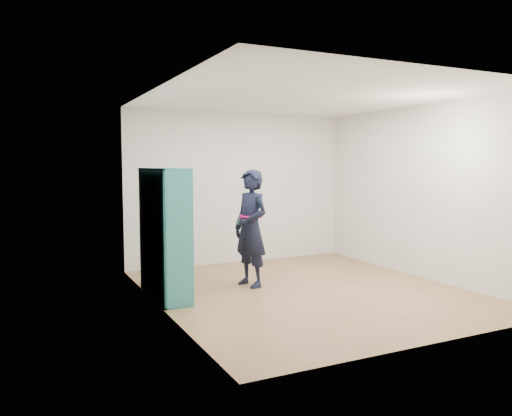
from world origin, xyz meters
name	(u,v)px	position (x,y,z in m)	size (l,w,h in m)	color
floor	(307,291)	(0.00, 0.00, 0.00)	(4.50, 4.50, 0.00)	olive
ceiling	(309,96)	(0.00, 0.00, 2.60)	(4.50, 4.50, 0.00)	white
wall_left	(161,200)	(-2.00, 0.00, 1.30)	(0.02, 4.50, 2.60)	silver
wall_right	(421,192)	(2.00, 0.00, 1.30)	(0.02, 4.50, 2.60)	silver
wall_back	(239,188)	(0.00, 2.25, 1.30)	(4.00, 0.02, 2.60)	silver
wall_front	(435,209)	(0.00, -2.25, 1.30)	(4.00, 0.02, 2.60)	silver
bookshelf	(163,235)	(-1.84, 0.54, 0.81)	(0.36, 1.25, 1.66)	teal
person	(251,228)	(-0.57, 0.58, 0.82)	(0.53, 0.68, 1.64)	black
smartphone	(239,221)	(-0.73, 0.62, 0.93)	(0.05, 0.09, 0.12)	silver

